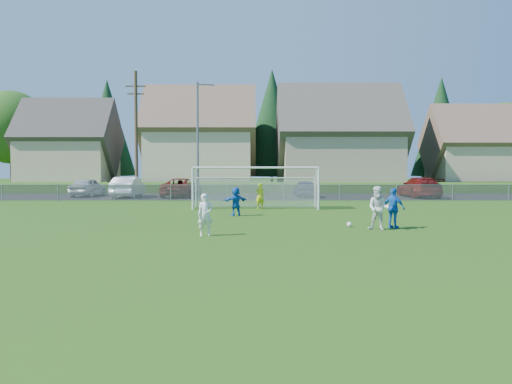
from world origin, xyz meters
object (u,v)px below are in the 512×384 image
player_white_b (378,208)px  car_a (88,187)px  soccer_ball (349,224)px  car_c (182,188)px  car_b (128,187)px  car_e (305,189)px  soccer_goal (256,181)px  player_blue_b (236,201)px  car_g (419,187)px  goalkeeper (260,196)px  player_blue_a (394,208)px  player_white_a (205,215)px

player_white_b → car_a: bearing=155.9°
soccer_ball → car_c: (-9.84, 20.53, 0.64)m
car_b → car_e: (14.05, 0.37, -0.13)m
soccer_goal → soccer_ball: bearing=-67.7°
soccer_ball → car_a: bearing=129.6°
car_a → car_e: size_ratio=1.11×
player_blue_b → car_g: bearing=-162.5°
car_g → soccer_goal: soccer_goal is taller
soccer_ball → soccer_goal: 10.51m
player_white_b → goalkeeper: player_white_b is taller
player_blue_a → car_b: player_blue_a is taller
player_blue_b → soccer_goal: 4.91m
player_white_b → player_blue_b: size_ratio=1.19×
player_white_a → player_blue_a: 7.92m
car_a → car_g: 26.62m
car_b → player_white_b: bearing=126.2°
goalkeeper → car_b: car_b is taller
player_blue_b → car_e: 16.28m
car_c → car_a: bearing=0.1°
car_b → soccer_goal: soccer_goal is taller
car_b → soccer_ball: bearing=125.7°
goalkeeper → car_c: size_ratio=0.28×
player_blue_a → soccer_goal: bearing=-17.8°
soccer_ball → car_a: (-17.57, 21.22, 0.64)m
player_white_b → car_a: player_white_b is taller
car_c → car_g: bearing=-176.6°
player_white_b → player_blue_b: player_white_b is taller
soccer_ball → player_white_a: player_white_a is taller
car_e → car_a: bearing=-3.3°
player_blue_a → player_blue_b: player_blue_a is taller
car_b → soccer_goal: size_ratio=0.66×
player_blue_b → car_g: car_g is taller
player_white_b → car_a: (-18.56, 22.22, -0.13)m
player_blue_b → goalkeeper: bearing=-136.6°
player_white_b → car_g: size_ratio=0.32×
player_white_a → car_e: 23.88m
goalkeeper → car_g: bearing=-160.6°
player_blue_a → player_white_b: bearing=78.7°
car_b → car_g: bearing=-179.6°
player_white_a → goalkeeper: 12.01m
car_a → player_blue_b: bearing=133.6°
player_white_a → car_a: (-11.73, 23.96, -0.03)m
player_blue_a → player_blue_b: 8.59m
car_b → car_a: bearing=-17.8°
car_g → soccer_goal: size_ratio=0.74×
car_a → car_b: (3.54, -1.19, 0.06)m
soccer_ball → player_white_a: (-5.84, -2.74, 0.67)m
player_white_a → car_g: (14.85, 22.65, 0.01)m
goalkeeper → car_g: car_g is taller
car_c → car_g: size_ratio=0.98×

